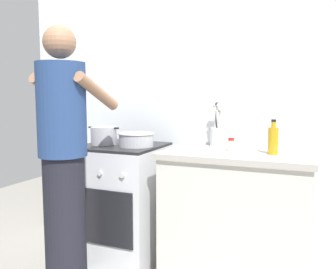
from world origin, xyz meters
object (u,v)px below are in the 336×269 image
object	(u,v)px
oil_bottle	(273,140)
utensil_crock	(217,133)
pot	(104,136)
stove_range	(123,201)
mixing_bowl	(136,139)
person	(64,162)
spice_bottle	(231,145)

from	to	relation	value
oil_bottle	utensil_crock	bearing A→B (deg)	152.67
pot	oil_bottle	size ratio (longest dim) A/B	1.18
stove_range	utensil_crock	xyz separation A→B (m)	(0.70, 0.21, 0.55)
mixing_bowl	oil_bottle	size ratio (longest dim) A/B	1.21
pot	utensil_crock	size ratio (longest dim) A/B	0.81
oil_bottle	person	distance (m)	1.34
oil_bottle	person	bearing A→B (deg)	-154.54
utensil_crock	spice_bottle	size ratio (longest dim) A/B	3.59
utensil_crock	mixing_bowl	bearing A→B (deg)	-157.57
stove_range	person	size ratio (longest dim) A/B	0.53
pot	mixing_bowl	xyz separation A→B (m)	(0.28, 0.01, -0.01)
oil_bottle	person	xyz separation A→B (m)	(-1.20, -0.57, -0.13)
person	utensil_crock	bearing A→B (deg)	45.71
stove_range	pot	xyz separation A→B (m)	(-0.14, -0.04, 0.52)
stove_range	utensil_crock	bearing A→B (deg)	16.41
mixing_bowl	utensil_crock	distance (m)	0.61
utensil_crock	oil_bottle	bearing A→B (deg)	-27.33
stove_range	oil_bottle	bearing A→B (deg)	-0.78
person	oil_bottle	bearing A→B (deg)	25.46
pot	utensil_crock	distance (m)	0.87
spice_bottle	person	world-z (taller)	person
stove_range	spice_bottle	bearing A→B (deg)	0.63
mixing_bowl	person	distance (m)	0.61
pot	oil_bottle	bearing A→B (deg)	0.90
pot	person	xyz separation A→B (m)	(0.06, -0.55, -0.11)
stove_range	mixing_bowl	world-z (taller)	mixing_bowl
mixing_bowl	utensil_crock	world-z (taller)	utensil_crock
stove_range	pot	world-z (taller)	pot
mixing_bowl	utensil_crock	xyz separation A→B (m)	(0.56, 0.23, 0.05)
utensil_crock	spice_bottle	distance (m)	0.26
mixing_bowl	oil_bottle	xyz separation A→B (m)	(0.99, 0.01, 0.04)
pot	person	bearing A→B (deg)	-83.38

